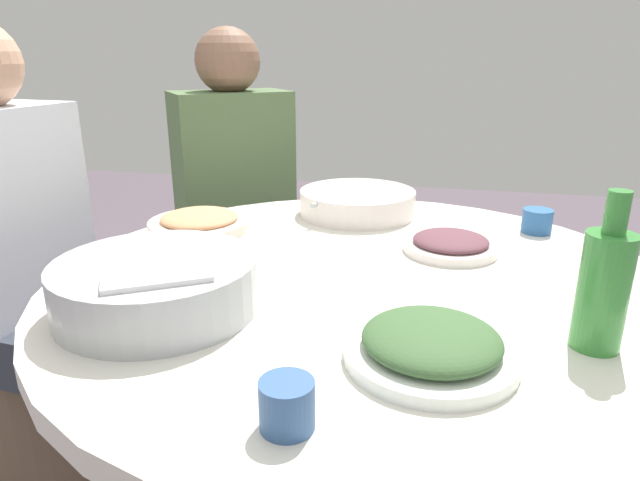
# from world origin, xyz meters

# --- Properties ---
(round_dining_table) EXTENTS (1.14, 1.14, 0.76)m
(round_dining_table) POSITION_xyz_m (0.00, 0.00, 0.66)
(round_dining_table) COLOR #99999E
(round_dining_table) RESTS_ON ground
(rice_bowl) EXTENTS (0.32, 0.32, 0.09)m
(rice_bowl) POSITION_xyz_m (0.30, 0.21, 0.80)
(rice_bowl) COLOR #B2B5BA
(rice_bowl) RESTS_ON round_dining_table
(soup_bowl) EXTENTS (0.29, 0.29, 0.06)m
(soup_bowl) POSITION_xyz_m (0.08, -0.40, 0.79)
(soup_bowl) COLOR white
(soup_bowl) RESTS_ON round_dining_table
(dish_shrimp) EXTENTS (0.23, 0.23, 0.04)m
(dish_shrimp) POSITION_xyz_m (0.41, -0.19, 0.78)
(dish_shrimp) COLOR silver
(dish_shrimp) RESTS_ON round_dining_table
(dish_greens) EXTENTS (0.23, 0.23, 0.05)m
(dish_greens) POSITION_xyz_m (-0.13, 0.27, 0.78)
(dish_greens) COLOR white
(dish_greens) RESTS_ON round_dining_table
(dish_eggplant) EXTENTS (0.19, 0.19, 0.04)m
(dish_eggplant) POSITION_xyz_m (-0.15, -0.17, 0.77)
(dish_eggplant) COLOR white
(dish_eggplant) RESTS_ON round_dining_table
(green_bottle) EXTENTS (0.07, 0.07, 0.22)m
(green_bottle) POSITION_xyz_m (-0.35, 0.18, 0.85)
(green_bottle) COLOR #388838
(green_bottle) RESTS_ON round_dining_table
(tea_cup_near) EXTENTS (0.06, 0.06, 0.06)m
(tea_cup_near) POSITION_xyz_m (0.02, 0.45, 0.78)
(tea_cup_near) COLOR #35588D
(tea_cup_near) RESTS_ON round_dining_table
(tea_cup_far) EXTENTS (0.07, 0.07, 0.05)m
(tea_cup_far) POSITION_xyz_m (-0.34, -0.34, 0.78)
(tea_cup_far) COLOR #2B5C9B
(tea_cup_far) RESTS_ON round_dining_table
(stool_for_diner_left) EXTENTS (0.32, 0.32, 0.46)m
(stool_for_diner_left) POSITION_xyz_m (0.84, -0.08, 0.23)
(stool_for_diner_left) COLOR brown
(stool_for_diner_left) RESTS_ON ground
(diner_left) EXTENTS (0.37, 0.36, 0.76)m
(diner_left) POSITION_xyz_m (0.84, -0.08, 0.77)
(diner_left) COLOR #2D333D
(diner_left) RESTS_ON stool_for_diner_left
(stool_for_diner_right) EXTENTS (0.32, 0.32, 0.46)m
(stool_for_diner_right) POSITION_xyz_m (0.51, -0.65, 0.23)
(stool_for_diner_right) COLOR brown
(stool_for_diner_right) RESTS_ON ground
(diner_right) EXTENTS (0.46, 0.46, 0.76)m
(diner_right) POSITION_xyz_m (0.51, -0.65, 0.77)
(diner_right) COLOR #2D333D
(diner_right) RESTS_ON stool_for_diner_right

